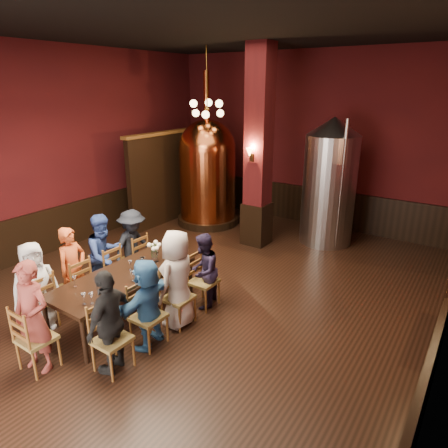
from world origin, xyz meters
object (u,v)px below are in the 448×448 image
Objects in this scene: person_2 at (105,255)px; copper_kettle at (208,171)px; dining_table at (124,278)px; person_0 at (36,287)px; person_1 at (73,270)px; steel_vessel at (330,182)px; rose_vase at (154,248)px.

copper_kettle reaches higher than person_2.
person_2 is at bearing 158.78° from dining_table.
dining_table is 0.61× the size of copper_kettle.
dining_table is 1.58× the size of person_2.
person_1 is (0.01, 0.67, 0.02)m from person_0.
steel_vessel is at bearing -31.45° from person_1.
person_0 is at bearing 171.71° from person_1.
person_0 is at bearing -111.27° from steel_vessel.
person_1 is 0.66m from person_2.
person_0 is 0.36× the size of copper_kettle.
person_2 reaches higher than person_0.
person_2 is at bearing -8.29° from person_1.
person_2 is 4.04× the size of rose_vase.
person_0 reaches higher than dining_table.
copper_kettle reaches higher than steel_vessel.
copper_kettle is 4.36m from rose_vase.
dining_table is 1.63× the size of person_1.
person_1 is 1.36m from rose_vase.
copper_kettle is 3.25m from steel_vessel.
person_1 is 0.37× the size of copper_kettle.
person_1 is 0.50× the size of steel_vessel.
person_0 is 5.73m from copper_kettle.
dining_table is at bearing -77.07° from person_1.
steel_vessel is at bearing 71.81° from rose_vase.
person_0 is (-0.86, -0.99, 0.03)m from dining_table.
person_0 is 0.67m from person_1.
person_2 is 4.42m from copper_kettle.
person_2 is at bearing 16.13° from person_0.
copper_kettle reaches higher than rose_vase.
steel_vessel is 4.66m from rose_vase.
person_0 is at bearing -179.08° from person_2.
steel_vessel is (1.50, 5.07, 0.80)m from dining_table.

